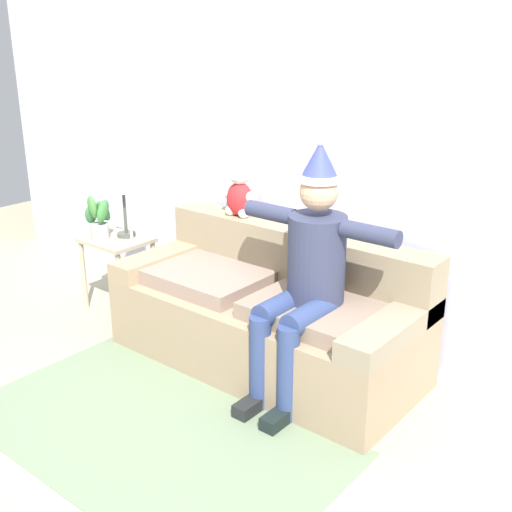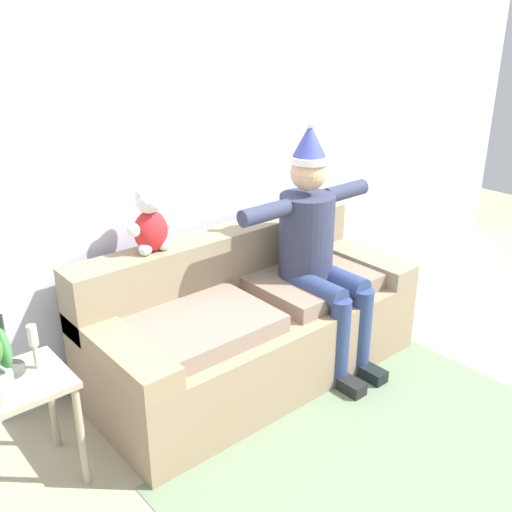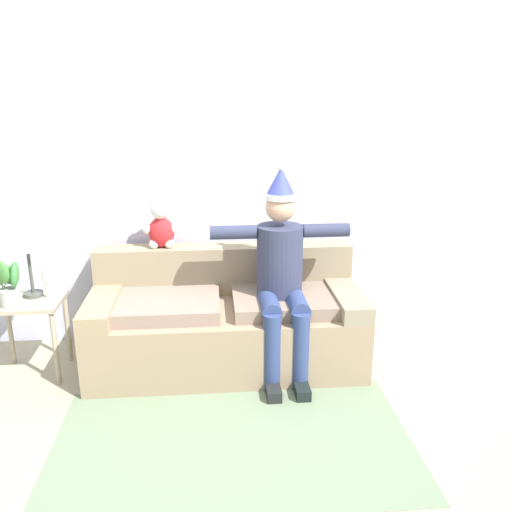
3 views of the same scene
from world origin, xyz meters
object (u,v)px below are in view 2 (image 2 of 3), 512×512
at_px(person_seated, 317,246).
at_px(teddy_bear, 150,223).
at_px(couch, 250,322).
at_px(side_table, 15,403).
at_px(candle_short, 33,341).

distance_m(person_seated, teddy_bear, 1.02).
bearing_deg(couch, person_seated, -22.22).
bearing_deg(person_seated, side_table, 176.99).
xyz_separation_m(couch, teddy_bear, (-0.49, 0.28, 0.69)).
height_order(person_seated, side_table, person_seated).
bearing_deg(person_seated, teddy_bear, 153.50).
height_order(couch, side_table, couch).
bearing_deg(candle_short, couch, 1.19).
bearing_deg(side_table, person_seated, -3.01).
bearing_deg(teddy_bear, couch, -29.82).
bearing_deg(side_table, candle_short, 16.17).
height_order(person_seated, teddy_bear, person_seated).
distance_m(teddy_bear, candle_short, 0.93).
height_order(couch, candle_short, couch).
height_order(side_table, candle_short, candle_short).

